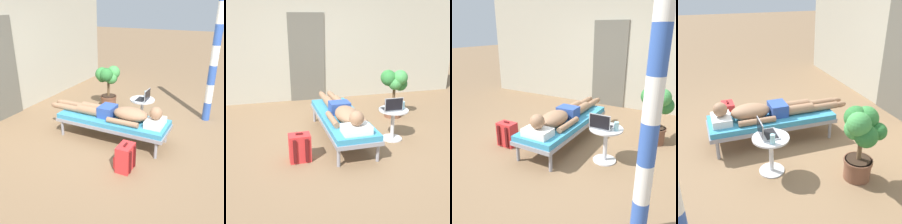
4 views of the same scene
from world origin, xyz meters
The scene contains 10 objects.
ground_plane centered at (0.00, 0.00, 0.00)m, with size 40.00×40.00×0.00m, color #846647.
house_wall_back centered at (-0.14, 2.57, 1.35)m, with size 7.60×0.20×2.70m, color #B2AD99.
house_door_panel centered at (-0.30, 2.46, 1.02)m, with size 0.84×0.03×2.04m, color #625F54.
lounge_chair centered at (-0.14, 0.04, 0.35)m, with size 0.67×1.97×0.42m.
person_reclining centered at (-0.14, -0.05, 0.52)m, with size 0.53×2.17×0.32m.
side_table centered at (0.67, -0.20, 0.36)m, with size 0.48×0.48×0.52m.
laptop centered at (0.61, -0.25, 0.58)m, with size 0.31×0.24×0.23m.
drink_glass centered at (0.82, -0.22, 0.58)m, with size 0.06×0.06×0.12m, color #99D8E5.
backpack centered at (-0.91, -0.53, 0.20)m, with size 0.30×0.26×0.42m.
potted_plant centered at (1.16, 0.80, 0.63)m, with size 0.54×0.54×0.97m.
Camera 2 is at (-1.30, -4.01, 1.94)m, focal length 43.78 mm.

